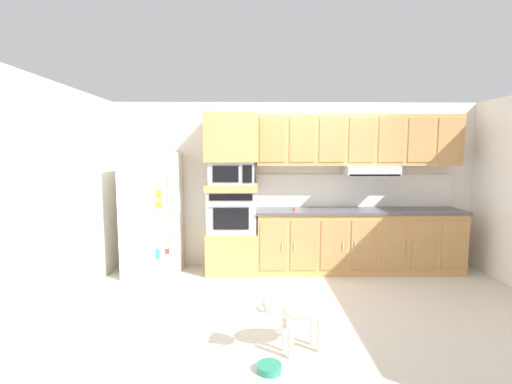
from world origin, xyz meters
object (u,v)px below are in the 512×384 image
at_px(built_in_oven, 232,211).
at_px(screwdriver, 295,209).
at_px(dog, 296,309).
at_px(dog_food_bowl, 269,368).
at_px(microwave, 232,173).
at_px(refrigerator, 153,213).

distance_m(built_in_oven, screwdriver, 0.91).
height_order(dog, dog_food_bowl, dog).
xyz_separation_m(built_in_oven, microwave, (0.00, -0.00, 0.56)).
height_order(refrigerator, screwdriver, refrigerator).
bearing_deg(dog_food_bowl, dog, 48.36).
distance_m(dog, dog_food_bowl, 0.52).
xyz_separation_m(built_in_oven, dog, (0.66, -2.24, -0.49)).
height_order(built_in_oven, dog_food_bowl, built_in_oven).
bearing_deg(refrigerator, dog_food_bowl, -57.40).
relative_size(dog, dog_food_bowl, 3.66).
xyz_separation_m(refrigerator, microwave, (1.14, 0.07, 0.58)).
distance_m(screwdriver, dog, 2.30).
xyz_separation_m(screwdriver, dog_food_bowl, (-0.49, -2.50, -0.90)).
distance_m(microwave, screwdriver, 1.05).
distance_m(refrigerator, microwave, 1.28).
xyz_separation_m(refrigerator, dog_food_bowl, (1.56, -2.44, -0.85)).
height_order(microwave, dog_food_bowl, microwave).
bearing_deg(screwdriver, built_in_oven, 179.53).
xyz_separation_m(microwave, dog, (0.66, -2.24, -1.05)).
xyz_separation_m(dog, dog_food_bowl, (-0.24, -0.27, -0.37)).
height_order(microwave, screwdriver, microwave).
bearing_deg(built_in_oven, dog_food_bowl, -80.47).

